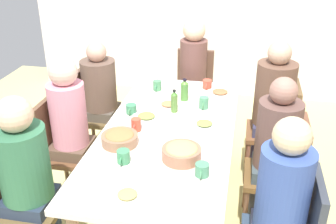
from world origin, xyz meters
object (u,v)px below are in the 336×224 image
object	(u,v)px
cup_6	(207,84)
chair_2	(280,127)
cup_1	(136,125)
plate_3	(220,93)
dining_table	(168,140)
cup_0	(157,86)
chair_0	(93,110)
bowl_0	(120,138)
person_5	(26,169)
chair_6	(63,146)
person_4	(275,143)
person_1	(193,70)
bottle_1	(174,102)
cup_3	(204,103)
plate_4	(146,117)
person_0	(101,92)
bowl_1	(182,152)
cup_4	(123,157)
plate_1	(204,125)
person_2	(273,100)
cup_5	(131,109)
plate_2	(127,196)
person_3	(280,201)
chair_4	(284,170)
plate_0	(168,105)
bottle_0	(184,90)
chair_5	(19,198)
chair_1	(194,88)
cup_2	(202,170)

from	to	relation	value
cup_6	chair_2	bearing A→B (deg)	74.62
cup_1	plate_3	bearing A→B (deg)	144.89
dining_table	cup_0	size ratio (longest dim) A/B	18.24
chair_0	bowl_0	bearing A→B (deg)	31.75
person_5	cup_1	world-z (taller)	person_5
chair_6	person_4	bearing A→B (deg)	90.00
person_1	person_5	xyz separation A→B (m)	(1.95, -0.76, -0.00)
person_4	bottle_1	world-z (taller)	person_4
cup_3	plate_4	bearing A→B (deg)	-56.13
person_0	cup_6	distance (m)	0.97
chair_0	bowl_1	distance (m)	1.47
person_5	cup_4	distance (m)	0.60
dining_table	plate_1	size ratio (longest dim) A/B	9.24
person_2	cup_4	xyz separation A→B (m)	(1.13, -0.96, 0.03)
plate_3	cup_5	world-z (taller)	cup_5
plate_2	cup_1	xyz separation A→B (m)	(-0.76, -0.16, 0.03)
person_3	plate_4	size ratio (longest dim) A/B	5.26
chair_2	chair_6	world-z (taller)	same
person_1	chair_4	bearing A→B (deg)	33.58
cup_0	plate_3	bearing A→B (deg)	91.56
person_3	plate_0	distance (m)	1.35
chair_0	chair_2	world-z (taller)	same
person_1	plate_2	size ratio (longest dim) A/B	6.22
chair_2	cup_0	xyz separation A→B (m)	(-0.05, -1.09, 0.28)
dining_table	cup_6	world-z (taller)	cup_6
person_3	plate_0	size ratio (longest dim) A/B	5.94
plate_1	bottle_1	distance (m)	0.34
bottle_0	bottle_1	distance (m)	0.24
bowl_1	person_3	bearing A→B (deg)	63.05
bowl_1	chair_5	bearing A→B (deg)	-73.19
chair_2	bowl_1	world-z (taller)	chair_2
plate_0	cup_4	distance (m)	0.87
chair_1	plate_1	size ratio (longest dim) A/B	4.18
person_0	cup_4	world-z (taller)	person_0
chair_0	chair_1	size ratio (longest dim) A/B	1.00
person_2	cup_5	xyz separation A→B (m)	(0.45, -1.10, 0.02)
chair_0	bottle_0	distance (m)	0.95
plate_3	cup_0	bearing A→B (deg)	-88.44
chair_0	person_4	distance (m)	1.76
dining_table	bowl_0	distance (m)	0.40
plate_1	cup_1	xyz separation A→B (m)	(0.16, -0.48, 0.03)
cup_5	bottle_1	distance (m)	0.35
chair_4	cup_4	size ratio (longest dim) A/B	7.62
bowl_1	cup_3	xyz separation A→B (m)	(-0.78, 0.05, -0.00)
cup_2	cup_3	xyz separation A→B (m)	(-0.93, -0.10, 0.01)
person_5	plate_0	distance (m)	1.26
dining_table	person_1	bearing A→B (deg)	180.00
chair_1	cup_0	xyz separation A→B (m)	(0.66, -0.24, 0.28)
chair_0	cup_6	distance (m)	1.09
person_0	person_2	bearing A→B (deg)	90.00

